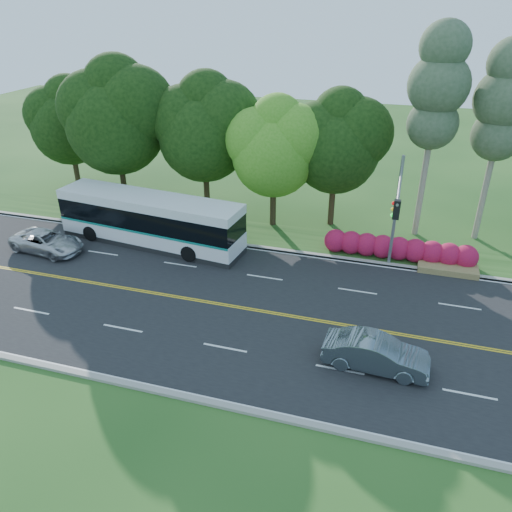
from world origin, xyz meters
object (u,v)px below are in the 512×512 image
(traffic_signal, at_px, (397,206))
(suv, at_px, (47,242))
(transit_bus, at_px, (150,221))
(sedan, at_px, (376,353))

(traffic_signal, bearing_deg, suv, -172.99)
(traffic_signal, distance_m, suv, 22.09)
(transit_bus, xyz_separation_m, sedan, (15.53, -8.65, -0.88))
(traffic_signal, bearing_deg, transit_bus, 178.65)
(transit_bus, distance_m, sedan, 17.80)
(sedan, relative_size, suv, 0.95)
(traffic_signal, xyz_separation_m, sedan, (-0.03, -8.28, -3.88))
(sedan, xyz_separation_m, suv, (-21.54, 5.63, -0.09))
(sedan, bearing_deg, transit_bus, 63.48)
(transit_bus, xyz_separation_m, suv, (-6.01, -3.02, -0.97))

